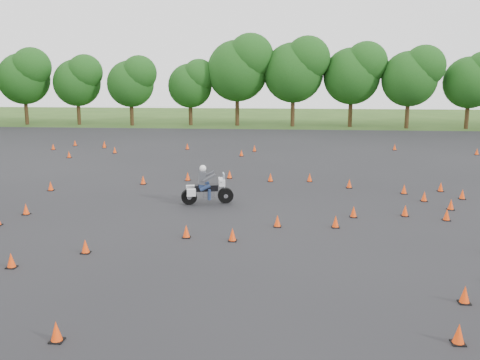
{
  "coord_description": "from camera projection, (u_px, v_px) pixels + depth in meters",
  "views": [
    {
      "loc": [
        1.99,
        -19.22,
        5.92
      ],
      "look_at": [
        0.0,
        4.0,
        1.2
      ],
      "focal_mm": 40.0,
      "sensor_mm": 36.0,
      "label": 1
    }
  ],
  "objects": [
    {
      "name": "ground",
      "position": [
        231.0,
        232.0,
        20.11
      ],
      "size": [
        140.0,
        140.0,
        0.0
      ],
      "primitive_type": "plane",
      "color": "#2D5119",
      "rests_on": "ground"
    },
    {
      "name": "rider_grey",
      "position": [
        207.0,
        184.0,
        24.26
      ],
      "size": [
        2.49,
        1.28,
        1.84
      ],
      "primitive_type": null,
      "rotation": [
        0.0,
        0.0,
        0.24
      ],
      "color": "#3F4147",
      "rests_on": "ground"
    },
    {
      "name": "treeline",
      "position": [
        304.0,
        85.0,
        53.71
      ],
      "size": [
        86.79,
        32.29,
        11.04
      ],
      "color": "#184413",
      "rests_on": "ground"
    },
    {
      "name": "asphalt_pad",
      "position": [
        244.0,
        196.0,
        25.96
      ],
      "size": [
        62.0,
        62.0,
        0.0
      ],
      "primitive_type": "plane",
      "color": "black",
      "rests_on": "ground"
    },
    {
      "name": "traffic_cones",
      "position": [
        247.0,
        193.0,
        25.58
      ],
      "size": [
        36.41,
        33.08,
        0.45
      ],
      "color": "#FD410A",
      "rests_on": "asphalt_pad"
    }
  ]
}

